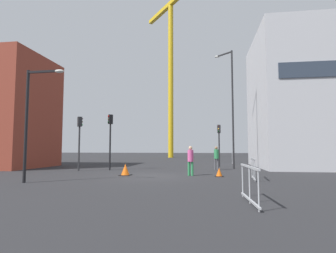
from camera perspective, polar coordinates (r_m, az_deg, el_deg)
ground at (r=16.09m, az=-3.97°, el=-10.16°), size 160.00×160.00×0.00m
office_block at (r=26.35m, az=28.22°, el=4.75°), size 9.86×9.55×11.16m
construction_crane at (r=50.11m, az=0.50°, el=13.81°), size 8.72×11.08×27.90m
streetlamp_tall at (r=22.48m, az=12.85°, el=5.26°), size 1.39×1.19×9.37m
streetlamp_short at (r=14.40m, az=-26.20°, el=2.59°), size 1.89×0.24×5.28m
traffic_light_far at (r=24.21m, az=10.49°, el=-2.41°), size 0.31×0.39×3.61m
traffic_light_corner at (r=20.74m, az=-11.84°, el=-1.27°), size 0.36×0.37×4.07m
traffic_light_median at (r=20.63m, az=-17.80°, el=-1.53°), size 0.37×0.37×3.83m
pedestrian_walking at (r=20.76m, az=9.95°, el=-6.05°), size 0.34×0.34×1.73m
pedestrian_waiting at (r=16.25m, az=4.67°, el=-6.59°), size 0.34×0.34×1.71m
safety_barrier_right_run at (r=14.72m, az=17.18°, el=-8.31°), size 0.22×2.03×1.08m
safety_barrier_mid_span at (r=28.05m, az=13.28°, el=-6.49°), size 0.08×2.12×1.08m
safety_barrier_rear at (r=8.50m, az=16.47°, el=-11.25°), size 0.20×2.38×1.08m
traffic_cone_on_verge at (r=16.60m, az=-8.80°, el=-8.87°), size 0.66×0.66×0.67m
traffic_cone_striped at (r=15.98m, az=10.51°, el=-9.34°), size 0.48×0.48×0.49m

